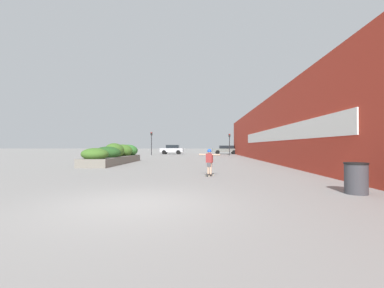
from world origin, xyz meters
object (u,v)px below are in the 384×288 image
(skateboard, at_px, (209,175))
(trash_bin, at_px, (356,178))
(car_center_left, at_px, (226,150))
(traffic_light_right, at_px, (229,141))
(skateboarder, at_px, (209,159))
(car_leftmost, at_px, (172,149))
(car_center_right, at_px, (118,149))
(traffic_light_left, at_px, (151,140))

(skateboard, relative_size, trash_bin, 0.65)
(car_center_left, xyz_separation_m, traffic_light_right, (-0.01, -6.61, 1.41))
(traffic_light_right, bearing_deg, trash_bin, -89.24)
(trash_bin, bearing_deg, car_center_left, 90.62)
(skateboarder, height_order, car_leftmost, car_leftmost)
(car_center_left, height_order, car_center_right, car_center_right)
(traffic_light_left, relative_size, traffic_light_right, 1.09)
(traffic_light_left, height_order, traffic_light_right, traffic_light_left)
(car_center_left, distance_m, traffic_light_right, 6.76)
(car_center_right, bearing_deg, car_center_left, 88.00)
(car_center_left, relative_size, car_center_right, 1.00)
(car_center_left, bearing_deg, traffic_light_right, 179.95)
(skateboard, bearing_deg, traffic_light_right, 111.35)
(car_leftmost, relative_size, traffic_light_right, 1.22)
(car_leftmost, height_order, car_center_left, car_leftmost)
(trash_bin, relative_size, traffic_light_right, 0.28)
(car_center_right, height_order, traffic_light_right, traffic_light_right)
(traffic_light_right, bearing_deg, car_center_left, 89.95)
(skateboarder, distance_m, traffic_light_left, 28.43)
(car_center_left, height_order, traffic_light_left, traffic_light_left)
(skateboard, height_order, car_leftmost, car_leftmost)
(car_center_right, bearing_deg, trash_bin, 27.25)
(traffic_light_right, bearing_deg, traffic_light_left, 178.28)
(car_center_left, distance_m, car_center_right, 19.34)
(trash_bin, bearing_deg, traffic_light_left, 111.35)
(car_center_right, xyz_separation_m, traffic_light_left, (7.47, -6.93, 1.54))
(trash_bin, height_order, car_center_right, car_center_right)
(skateboard, xyz_separation_m, car_center_left, (3.66, 33.44, 0.73))
(car_center_right, bearing_deg, skateboard, 24.66)
(traffic_light_right, bearing_deg, skateboarder, -97.76)
(skateboarder, bearing_deg, car_leftmost, 129.01)
(car_center_right, bearing_deg, traffic_light_right, 69.33)
(car_center_left, bearing_deg, trash_bin, -179.38)
(car_leftmost, relative_size, car_center_left, 0.87)
(trash_bin, relative_size, traffic_light_left, 0.26)
(car_center_left, bearing_deg, skateboard, 173.75)
(skateboard, xyz_separation_m, car_leftmost, (-5.69, 32.61, 0.77))
(trash_bin, distance_m, traffic_light_right, 31.07)
(skateboarder, xyz_separation_m, traffic_light_left, (-8.19, 27.18, 1.60))
(car_leftmost, bearing_deg, skateboard, -170.10)
(trash_bin, height_order, car_leftmost, car_leftmost)
(car_leftmost, bearing_deg, trash_bin, -165.14)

